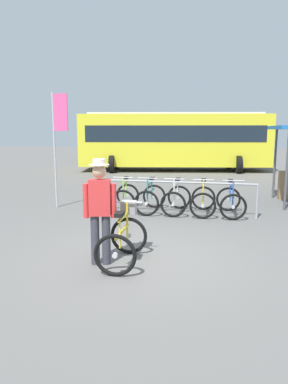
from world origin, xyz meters
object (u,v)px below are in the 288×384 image
object	(u,v)px
featured_bicycle	(124,236)
bus_distant	(174,138)
racked_bike_lime	(125,197)
banner_flag	(58,128)
racked_bike_teal	(150,198)
racked_bike_blue	(231,201)
person_with_featured_bike	(100,207)
racked_bike_yellow	(203,200)
racked_bike_white	(176,199)

from	to	relation	value
featured_bicycle	bus_distant	xyz separation A→B (m)	(-0.80, 13.92, 1.30)
racked_bike_lime	banner_flag	world-z (taller)	banner_flag
racked_bike_teal	banner_flag	size ratio (longest dim) A/B	0.35
racked_bike_blue	person_with_featured_bike	distance (m)	4.51
racked_bike_lime	person_with_featured_bike	distance (m)	4.02
featured_bicycle	person_with_featured_bike	bearing A→B (deg)	-156.02
racked_bike_blue	banner_flag	bearing A→B (deg)	179.30
racked_bike_lime	racked_bike_yellow	bearing A→B (deg)	-0.88
featured_bicycle	racked_bike_yellow	bearing A→B (deg)	72.76
racked_bike_teal	bus_distant	size ratio (longest dim) A/B	0.11
racked_bike_lime	racked_bike_yellow	size ratio (longest dim) A/B	1.05
racked_bike_blue	racked_bike_yellow	bearing A→B (deg)	179.12
racked_bike_lime	person_with_featured_bike	size ratio (longest dim) A/B	0.67
racked_bike_lime	racked_bike_blue	bearing A→B (deg)	-0.88
racked_bike_yellow	banner_flag	xyz separation A→B (m)	(-3.99, 0.05, 1.86)
racked_bike_yellow	person_with_featured_bike	bearing A→B (deg)	-111.13
racked_bike_teal	racked_bike_yellow	xyz separation A→B (m)	(1.40, -0.02, -0.00)
banner_flag	racked_bike_lime	bearing A→B (deg)	-0.43
banner_flag	racked_bike_teal	bearing A→B (deg)	-0.55
racked_bike_blue	banner_flag	xyz separation A→B (m)	(-4.69, 0.06, 1.86)
racked_bike_blue	bus_distant	bearing A→B (deg)	104.66
person_with_featured_bike	bus_distant	world-z (taller)	bus_distant
racked_bike_blue	bus_distant	distance (m)	10.62
racked_bike_teal	person_with_featured_bike	distance (m)	3.96
racked_bike_white	racked_bike_yellow	world-z (taller)	same
featured_bicycle	bus_distant	size ratio (longest dim) A/B	0.12
racked_bike_blue	person_with_featured_bike	xyz separation A→B (m)	(-2.21, -3.89, 0.58)
racked_bike_blue	featured_bicycle	bearing A→B (deg)	-116.51
racked_bike_white	racked_bike_yellow	distance (m)	0.70
racked_bike_blue	bus_distant	xyz separation A→B (m)	(-2.67, 10.19, 1.37)
racked_bike_lime	bus_distant	size ratio (longest dim) A/B	0.11
racked_bike_white	racked_bike_yellow	bearing A→B (deg)	-0.88
racked_bike_lime	banner_flag	bearing A→B (deg)	179.57
racked_bike_lime	racked_bike_teal	bearing A→B (deg)	-0.89
racked_bike_yellow	featured_bicycle	world-z (taller)	same
racked_bike_lime	bus_distant	xyz separation A→B (m)	(0.13, 10.14, 1.37)
bus_distant	racked_bike_white	bearing A→B (deg)	-82.90
racked_bike_teal	racked_bike_white	world-z (taller)	same
racked_bike_lime	racked_bike_blue	world-z (taller)	same
racked_bike_white	racked_bike_blue	size ratio (longest dim) A/B	0.97
banner_flag	racked_bike_white	bearing A→B (deg)	-0.62
racked_bike_lime	racked_bike_white	distance (m)	1.40
racked_bike_yellow	bus_distant	world-z (taller)	bus_distant
banner_flag	person_with_featured_bike	bearing A→B (deg)	-57.79
racked_bike_white	racked_bike_yellow	size ratio (longest dim) A/B	1.01
racked_bike_teal	banner_flag	distance (m)	3.19
racked_bike_teal	person_with_featured_bike	xyz separation A→B (m)	(-0.11, -3.92, 0.58)
racked_bike_teal	racked_bike_lime	bearing A→B (deg)	179.11
racked_bike_lime	racked_bike_teal	world-z (taller)	same
featured_bicycle	bus_distant	distance (m)	14.00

